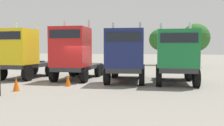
{
  "coord_description": "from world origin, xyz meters",
  "views": [
    {
      "loc": [
        7.5,
        -14.93,
        2.27
      ],
      "look_at": [
        0.97,
        2.02,
        1.27
      ],
      "focal_mm": 39.97,
      "sensor_mm": 36.0,
      "label": 1
    }
  ],
  "objects_px": {
    "semi_truck_navy": "(126,55)",
    "semi_truck_green": "(176,56)",
    "semi_truck_red": "(74,54)",
    "traffic_cone_far": "(68,80)",
    "semi_truck_yellow": "(22,54)",
    "traffic_cone_mid": "(16,84)"
  },
  "relations": [
    {
      "from": "semi_truck_green",
      "to": "traffic_cone_mid",
      "type": "distance_m",
      "value": 9.81
    },
    {
      "from": "semi_truck_green",
      "to": "traffic_cone_mid",
      "type": "bearing_deg",
      "value": -64.47
    },
    {
      "from": "semi_truck_yellow",
      "to": "semi_truck_green",
      "type": "bearing_deg",
      "value": 88.44
    },
    {
      "from": "semi_truck_navy",
      "to": "traffic_cone_far",
      "type": "bearing_deg",
      "value": -58.73
    },
    {
      "from": "semi_truck_yellow",
      "to": "semi_truck_red",
      "type": "xyz_separation_m",
      "value": [
        4.16,
        0.62,
        0.01
      ]
    },
    {
      "from": "semi_truck_red",
      "to": "semi_truck_navy",
      "type": "xyz_separation_m",
      "value": [
        3.9,
        0.16,
        -0.08
      ]
    },
    {
      "from": "semi_truck_navy",
      "to": "semi_truck_red",
      "type": "bearing_deg",
      "value": -101.27
    },
    {
      "from": "traffic_cone_mid",
      "to": "semi_truck_red",
      "type": "bearing_deg",
      "value": 83.34
    },
    {
      "from": "semi_truck_yellow",
      "to": "semi_truck_red",
      "type": "bearing_deg",
      "value": 90.97
    },
    {
      "from": "semi_truck_navy",
      "to": "traffic_cone_mid",
      "type": "height_order",
      "value": "semi_truck_navy"
    },
    {
      "from": "traffic_cone_mid",
      "to": "traffic_cone_far",
      "type": "bearing_deg",
      "value": 56.67
    },
    {
      "from": "traffic_cone_far",
      "to": "traffic_cone_mid",
      "type": "bearing_deg",
      "value": -123.33
    },
    {
      "from": "semi_truck_red",
      "to": "semi_truck_navy",
      "type": "height_order",
      "value": "semi_truck_red"
    },
    {
      "from": "semi_truck_yellow",
      "to": "traffic_cone_far",
      "type": "xyz_separation_m",
      "value": [
        5.24,
        -2.03,
        -1.58
      ]
    },
    {
      "from": "semi_truck_green",
      "to": "traffic_cone_far",
      "type": "height_order",
      "value": "semi_truck_green"
    },
    {
      "from": "semi_truck_yellow",
      "to": "semi_truck_green",
      "type": "distance_m",
      "value": 11.4
    },
    {
      "from": "traffic_cone_mid",
      "to": "traffic_cone_far",
      "type": "height_order",
      "value": "traffic_cone_mid"
    },
    {
      "from": "semi_truck_red",
      "to": "traffic_cone_far",
      "type": "height_order",
      "value": "semi_truck_red"
    },
    {
      "from": "semi_truck_yellow",
      "to": "traffic_cone_far",
      "type": "distance_m",
      "value": 5.84
    },
    {
      "from": "semi_truck_navy",
      "to": "traffic_cone_far",
      "type": "height_order",
      "value": "semi_truck_navy"
    },
    {
      "from": "semi_truck_red",
      "to": "traffic_cone_far",
      "type": "distance_m",
      "value": 3.27
    },
    {
      "from": "semi_truck_navy",
      "to": "semi_truck_green",
      "type": "distance_m",
      "value": 3.3
    }
  ]
}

